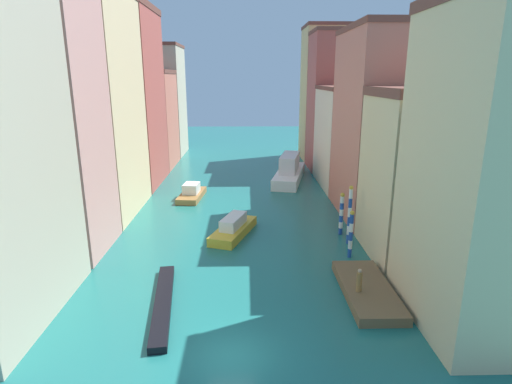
{
  "coord_description": "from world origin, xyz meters",
  "views": [
    {
      "loc": [
        0.85,
        -17.9,
        13.65
      ],
      "look_at": [
        1.91,
        25.67,
        1.5
      ],
      "focal_mm": 28.96,
      "sensor_mm": 36.0,
      "label": 1
    }
  ],
  "objects_px": {
    "mooring_pole_2": "(341,213)",
    "motorboat_1": "(233,228)",
    "mooring_pole_1": "(350,214)",
    "gondola_black": "(163,303)",
    "motorboat_0": "(192,193)",
    "person_on_dock": "(359,281)",
    "mooring_pole_0": "(351,234)",
    "waterfront_dock": "(367,290)",
    "vaporetto_white": "(289,171)"
  },
  "relations": [
    {
      "from": "mooring_pole_2",
      "to": "motorboat_1",
      "type": "distance_m",
      "value": 9.72
    },
    {
      "from": "mooring_pole_1",
      "to": "gondola_black",
      "type": "relative_size",
      "value": 0.54
    },
    {
      "from": "motorboat_0",
      "to": "motorboat_1",
      "type": "height_order",
      "value": "same"
    },
    {
      "from": "person_on_dock",
      "to": "mooring_pole_2",
      "type": "height_order",
      "value": "mooring_pole_2"
    },
    {
      "from": "mooring_pole_0",
      "to": "motorboat_1",
      "type": "bearing_deg",
      "value": 151.87
    },
    {
      "from": "waterfront_dock",
      "to": "mooring_pole_0",
      "type": "bearing_deg",
      "value": 87.28
    },
    {
      "from": "vaporetto_white",
      "to": "mooring_pole_2",
      "type": "bearing_deg",
      "value": -82.75
    },
    {
      "from": "waterfront_dock",
      "to": "motorboat_0",
      "type": "bearing_deg",
      "value": 122.19
    },
    {
      "from": "mooring_pole_0",
      "to": "mooring_pole_1",
      "type": "height_order",
      "value": "mooring_pole_1"
    },
    {
      "from": "mooring_pole_2",
      "to": "vaporetto_white",
      "type": "distance_m",
      "value": 20.36
    },
    {
      "from": "mooring_pole_1",
      "to": "vaporetto_white",
      "type": "height_order",
      "value": "mooring_pole_1"
    },
    {
      "from": "waterfront_dock",
      "to": "motorboat_1",
      "type": "distance_m",
      "value": 14.01
    },
    {
      "from": "mooring_pole_1",
      "to": "gondola_black",
      "type": "height_order",
      "value": "mooring_pole_1"
    },
    {
      "from": "waterfront_dock",
      "to": "mooring_pole_2",
      "type": "height_order",
      "value": "mooring_pole_2"
    },
    {
      "from": "mooring_pole_2",
      "to": "gondola_black",
      "type": "xyz_separation_m",
      "value": [
        -13.64,
        -11.83,
        -1.78
      ]
    },
    {
      "from": "vaporetto_white",
      "to": "mooring_pole_1",
      "type": "bearing_deg",
      "value": -83.0
    },
    {
      "from": "gondola_black",
      "to": "mooring_pole_1",
      "type": "bearing_deg",
      "value": 35.08
    },
    {
      "from": "person_on_dock",
      "to": "gondola_black",
      "type": "xyz_separation_m",
      "value": [
        -12.23,
        -0.44,
        -1.11
      ]
    },
    {
      "from": "gondola_black",
      "to": "vaporetto_white",
      "type": "bearing_deg",
      "value": 70.92
    },
    {
      "from": "motorboat_0",
      "to": "waterfront_dock",
      "type": "bearing_deg",
      "value": -57.81
    },
    {
      "from": "vaporetto_white",
      "to": "motorboat_1",
      "type": "height_order",
      "value": "vaporetto_white"
    },
    {
      "from": "mooring_pole_2",
      "to": "mooring_pole_0",
      "type": "bearing_deg",
      "value": -94.3
    },
    {
      "from": "waterfront_dock",
      "to": "motorboat_0",
      "type": "relative_size",
      "value": 1.22
    },
    {
      "from": "waterfront_dock",
      "to": "mooring_pole_2",
      "type": "xyz_separation_m",
      "value": [
        0.64,
        10.71,
        1.69
      ]
    },
    {
      "from": "person_on_dock",
      "to": "vaporetto_white",
      "type": "relative_size",
      "value": 0.12
    },
    {
      "from": "mooring_pole_1",
      "to": "person_on_dock",
      "type": "bearing_deg",
      "value": -99.68
    },
    {
      "from": "waterfront_dock",
      "to": "mooring_pole_1",
      "type": "distance_m",
      "value": 8.91
    },
    {
      "from": "gondola_black",
      "to": "waterfront_dock",
      "type": "bearing_deg",
      "value": 4.95
    },
    {
      "from": "waterfront_dock",
      "to": "mooring_pole_1",
      "type": "relative_size",
      "value": 1.5
    },
    {
      "from": "person_on_dock",
      "to": "mooring_pole_1",
      "type": "bearing_deg",
      "value": 80.32
    },
    {
      "from": "vaporetto_white",
      "to": "mooring_pole_0",
      "type": "bearing_deg",
      "value": -85.0
    },
    {
      "from": "person_on_dock",
      "to": "motorboat_1",
      "type": "distance_m",
      "value": 14.09
    },
    {
      "from": "motorboat_0",
      "to": "vaporetto_white",
      "type": "bearing_deg",
      "value": 34.16
    },
    {
      "from": "mooring_pole_2",
      "to": "motorboat_0",
      "type": "bearing_deg",
      "value": 141.4
    },
    {
      "from": "person_on_dock",
      "to": "vaporetto_white",
      "type": "xyz_separation_m",
      "value": [
        -1.16,
        31.58,
        -0.01
      ]
    },
    {
      "from": "mooring_pole_2",
      "to": "motorboat_1",
      "type": "xyz_separation_m",
      "value": [
        -9.63,
        0.04,
        -1.35
      ]
    },
    {
      "from": "person_on_dock",
      "to": "motorboat_0",
      "type": "relative_size",
      "value": 0.25
    },
    {
      "from": "gondola_black",
      "to": "mooring_pole_0",
      "type": "bearing_deg",
      "value": 27.55
    },
    {
      "from": "waterfront_dock",
      "to": "vaporetto_white",
      "type": "distance_m",
      "value": 30.97
    },
    {
      "from": "mooring_pole_1",
      "to": "mooring_pole_0",
      "type": "bearing_deg",
      "value": -101.03
    },
    {
      "from": "gondola_black",
      "to": "motorboat_1",
      "type": "height_order",
      "value": "motorboat_1"
    },
    {
      "from": "vaporetto_white",
      "to": "motorboat_0",
      "type": "relative_size",
      "value": 2.04
    },
    {
      "from": "mooring_pole_0",
      "to": "mooring_pole_2",
      "type": "relative_size",
      "value": 0.99
    },
    {
      "from": "mooring_pole_1",
      "to": "motorboat_1",
      "type": "bearing_deg",
      "value": 167.51
    },
    {
      "from": "person_on_dock",
      "to": "motorboat_0",
      "type": "bearing_deg",
      "value": 120.04
    },
    {
      "from": "person_on_dock",
      "to": "vaporetto_white",
      "type": "bearing_deg",
      "value": 92.1
    },
    {
      "from": "mooring_pole_1",
      "to": "motorboat_0",
      "type": "height_order",
      "value": "mooring_pole_1"
    },
    {
      "from": "waterfront_dock",
      "to": "motorboat_0",
      "type": "distance_m",
      "value": 26.67
    },
    {
      "from": "motorboat_0",
      "to": "person_on_dock",
      "type": "bearing_deg",
      "value": -59.96
    },
    {
      "from": "mooring_pole_1",
      "to": "mooring_pole_2",
      "type": "bearing_deg",
      "value": 94.62
    }
  ]
}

